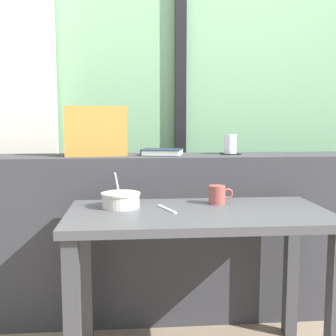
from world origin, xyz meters
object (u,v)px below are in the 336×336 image
Objects in this scene: closed_book at (162,152)px; ceramic_mug at (217,195)px; coaster_square at (230,154)px; fork_utensil at (167,209)px; juice_glass at (230,145)px; breakfast_table at (198,239)px; throw_pillow at (96,131)px; soup_bowl at (121,200)px.

closed_book is 0.46m from ceramic_mug.
coaster_square is 0.59× the size of fork_utensil.
coaster_square is 0.96× the size of juice_glass.
closed_book reaches higher than fork_utensil.
coaster_square reaches higher than breakfast_table.
breakfast_table is at bearing -35.76° from fork_utensil.
throw_pillow is (-0.35, 0.01, 0.11)m from closed_book.
soup_bowl is at bearing -117.31° from closed_book.
fork_utensil is (-0.13, 0.04, 0.13)m from breakfast_table.
coaster_square reaches higher than ceramic_mug.
coaster_square reaches higher than fork_utensil.
breakfast_table is 9.86× the size of ceramic_mug.
breakfast_table is at bearing -115.71° from coaster_square.
juice_glass is 0.61× the size of fork_utensil.
breakfast_table is 0.62m from closed_book.
closed_book is 0.75× the size of throw_pillow.
juice_glass is at bearing 64.29° from breakfast_table.
fork_utensil is at bearing -128.01° from coaster_square.
fork_utensil is at bearing -54.67° from throw_pillow.
coaster_square is 0.67m from fork_utensil.
throw_pillow is 0.53m from soup_bowl.
closed_book is at bearing 67.94° from fork_utensil.
throw_pillow reaches higher than closed_book.
coaster_square is at bearing 36.90° from soup_bowl.
ceramic_mug is at bearing 51.70° from breakfast_table.
ceramic_mug is (-0.15, -0.40, -0.15)m from coaster_square.
coaster_square is 0.45m from ceramic_mug.
juice_glass is at bearing 2.03° from throw_pillow.
fork_utensil is 1.50× the size of ceramic_mug.
breakfast_table is 4.62× the size of closed_book.
soup_bowl is at bearing -143.10° from coaster_square.
closed_book is 0.49m from soup_bowl.
ceramic_mug is (0.24, 0.10, 0.04)m from fork_utensil.
coaster_square is 0.05m from juice_glass.
breakfast_table is at bearing -128.30° from ceramic_mug.
juice_glass reaches higher than ceramic_mug.
closed_book reaches higher than soup_bowl.
breakfast_table is 0.70m from juice_glass.
soup_bowl is (0.14, -0.42, -0.29)m from throw_pillow.
coaster_square is (0.26, 0.54, 0.32)m from breakfast_table.
soup_bowl is (-0.59, -0.44, -0.16)m from coaster_square.
juice_glass is 0.47m from ceramic_mug.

